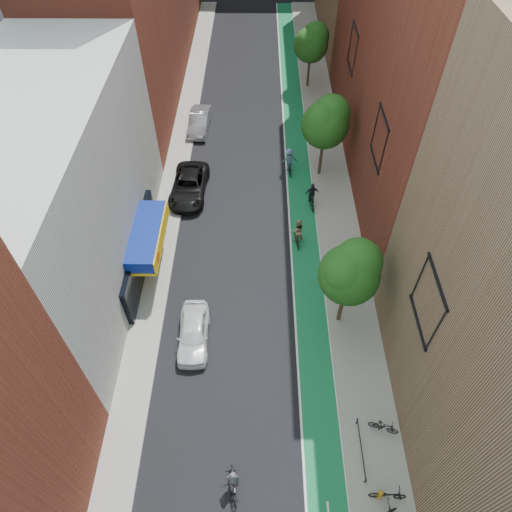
{
  "coord_description": "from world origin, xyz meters",
  "views": [
    {
      "loc": [
        0.72,
        -5.38,
        23.43
      ],
      "look_at": [
        0.59,
        13.84,
        1.5
      ],
      "focal_mm": 32.0,
      "sensor_mm": 36.0,
      "label": 1
    }
  ],
  "objects_px": {
    "cyclist_lead": "(233,484)",
    "fire_hydrant": "(380,494)",
    "cyclist_lane_near": "(297,234)",
    "parked_car_black": "(189,186)",
    "parked_car_silver": "(199,121)",
    "cyclist_lane_mid": "(312,198)",
    "cyclist_lane_far": "(290,162)",
    "parked_car_white": "(193,333)"
  },
  "relations": [
    {
      "from": "parked_car_white",
      "to": "parked_car_silver",
      "type": "relative_size",
      "value": 0.92
    },
    {
      "from": "cyclist_lead",
      "to": "cyclist_lane_mid",
      "type": "xyz_separation_m",
      "value": [
        5.08,
        19.69,
        0.11
      ]
    },
    {
      "from": "cyclist_lead",
      "to": "cyclist_lane_mid",
      "type": "height_order",
      "value": "cyclist_lane_mid"
    },
    {
      "from": "parked_car_black",
      "to": "cyclist_lane_near",
      "type": "bearing_deg",
      "value": -30.4
    },
    {
      "from": "cyclist_lane_near",
      "to": "cyclist_lane_mid",
      "type": "bearing_deg",
      "value": -116.68
    },
    {
      "from": "parked_car_silver",
      "to": "cyclist_lane_far",
      "type": "bearing_deg",
      "value": -35.26
    },
    {
      "from": "cyclist_lane_far",
      "to": "fire_hydrant",
      "type": "height_order",
      "value": "cyclist_lane_far"
    },
    {
      "from": "parked_car_silver",
      "to": "cyclist_lead",
      "type": "relative_size",
      "value": 2.35
    },
    {
      "from": "cyclist_lane_mid",
      "to": "cyclist_lead",
      "type": "bearing_deg",
      "value": 68.24
    },
    {
      "from": "cyclist_lane_near",
      "to": "fire_hydrant",
      "type": "xyz_separation_m",
      "value": [
        2.97,
        -16.19,
        -0.42
      ]
    },
    {
      "from": "parked_car_white",
      "to": "cyclist_lead",
      "type": "distance_m",
      "value": 8.45
    },
    {
      "from": "parked_car_white",
      "to": "parked_car_silver",
      "type": "distance_m",
      "value": 21.93
    },
    {
      "from": "parked_car_white",
      "to": "cyclist_lane_far",
      "type": "xyz_separation_m",
      "value": [
        6.2,
        15.71,
        0.27
      ]
    },
    {
      "from": "cyclist_lane_far",
      "to": "cyclist_lane_mid",
      "type": "bearing_deg",
      "value": 103.67
    },
    {
      "from": "cyclist_lane_mid",
      "to": "cyclist_lane_far",
      "type": "height_order",
      "value": "cyclist_lane_far"
    },
    {
      "from": "cyclist_lane_far",
      "to": "fire_hydrant",
      "type": "distance_m",
      "value": 24.32
    },
    {
      "from": "cyclist_lane_mid",
      "to": "cyclist_lane_near",
      "type": "bearing_deg",
      "value": 64.19
    },
    {
      "from": "parked_car_black",
      "to": "cyclist_lead",
      "type": "distance_m",
      "value": 21.45
    },
    {
      "from": "parked_car_white",
      "to": "parked_car_silver",
      "type": "bearing_deg",
      "value": 92.35
    },
    {
      "from": "parked_car_black",
      "to": "parked_car_white",
      "type": "bearing_deg",
      "value": -80.32
    },
    {
      "from": "cyclist_lane_near",
      "to": "cyclist_lane_far",
      "type": "distance_m",
      "value": 7.92
    },
    {
      "from": "cyclist_lane_mid",
      "to": "fire_hydrant",
      "type": "xyz_separation_m",
      "value": [
        1.67,
        -20.06,
        -0.23
      ]
    },
    {
      "from": "fire_hydrant",
      "to": "parked_car_silver",
      "type": "bearing_deg",
      "value": 109.93
    },
    {
      "from": "parked_car_silver",
      "to": "cyclist_lane_far",
      "type": "height_order",
      "value": "cyclist_lane_far"
    },
    {
      "from": "cyclist_lead",
      "to": "cyclist_lane_mid",
      "type": "distance_m",
      "value": 20.34
    },
    {
      "from": "fire_hydrant",
      "to": "cyclist_lane_near",
      "type": "bearing_deg",
      "value": 100.4
    },
    {
      "from": "parked_car_silver",
      "to": "fire_hydrant",
      "type": "bearing_deg",
      "value": -67.03
    },
    {
      "from": "parked_car_silver",
      "to": "fire_hydrant",
      "type": "distance_m",
      "value": 32.2
    },
    {
      "from": "cyclist_lead",
      "to": "fire_hydrant",
      "type": "xyz_separation_m",
      "value": [
        6.75,
        -0.37,
        -0.12
      ]
    },
    {
      "from": "parked_car_black",
      "to": "cyclist_lane_near",
      "type": "distance_m",
      "value": 9.55
    },
    {
      "from": "parked_car_black",
      "to": "cyclist_lane_mid",
      "type": "bearing_deg",
      "value": -5.51
    },
    {
      "from": "cyclist_lane_mid",
      "to": "parked_car_white",
      "type": "bearing_deg",
      "value": 49.26
    },
    {
      "from": "cyclist_lead",
      "to": "fire_hydrant",
      "type": "height_order",
      "value": "cyclist_lead"
    },
    {
      "from": "cyclist_lane_mid",
      "to": "cyclist_lane_far",
      "type": "bearing_deg",
      "value": -76.96
    },
    {
      "from": "parked_car_white",
      "to": "cyclist_lane_far",
      "type": "distance_m",
      "value": 16.89
    },
    {
      "from": "cyclist_lead",
      "to": "cyclist_lane_far",
      "type": "xyz_separation_m",
      "value": [
        3.58,
        23.74,
        0.35
      ]
    },
    {
      "from": "parked_car_black",
      "to": "cyclist_lead",
      "type": "xyz_separation_m",
      "value": [
        4.22,
        -21.03,
        -0.12
      ]
    },
    {
      "from": "cyclist_lead",
      "to": "fire_hydrant",
      "type": "relative_size",
      "value": 2.75
    },
    {
      "from": "parked_car_white",
      "to": "parked_car_silver",
      "type": "xyz_separation_m",
      "value": [
        -1.6,
        21.87,
        0.04
      ]
    },
    {
      "from": "cyclist_lead",
      "to": "cyclist_lane_near",
      "type": "xyz_separation_m",
      "value": [
        3.78,
        15.82,
        0.3
      ]
    },
    {
      "from": "parked_car_black",
      "to": "parked_car_silver",
      "type": "height_order",
      "value": "parked_car_black"
    },
    {
      "from": "parked_car_white",
      "to": "cyclist_lane_far",
      "type": "relative_size",
      "value": 1.96
    }
  ]
}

